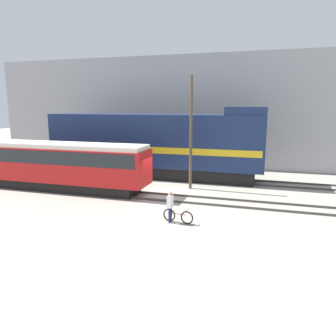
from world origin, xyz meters
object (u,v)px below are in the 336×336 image
object	(u,v)px
streetcar	(61,163)
person	(170,204)
bicycle	(178,216)
utility_pole_left	(191,133)
freight_locomotive	(155,145)

from	to	relation	value
streetcar	person	xyz separation A→B (m)	(9.23, -4.15, -0.92)
bicycle	utility_pole_left	world-z (taller)	utility_pole_left
person	utility_pole_left	world-z (taller)	utility_pole_left
freight_locomotive	person	world-z (taller)	freight_locomotive
freight_locomotive	streetcar	distance (m)	7.73
person	utility_pole_left	distance (m)	7.73
streetcar	utility_pole_left	xyz separation A→B (m)	(8.63, 2.97, 2.06)
person	bicycle	bearing A→B (deg)	12.95
streetcar	person	world-z (taller)	streetcar
streetcar	bicycle	world-z (taller)	streetcar
bicycle	person	xyz separation A→B (m)	(-0.39, -0.09, 0.64)
freight_locomotive	streetcar	size ratio (longest dim) A/B	1.40
bicycle	utility_pole_left	distance (m)	7.96
freight_locomotive	utility_pole_left	xyz separation A→B (m)	(3.74, -2.97, 1.25)
streetcar	freight_locomotive	bearing A→B (deg)	50.50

